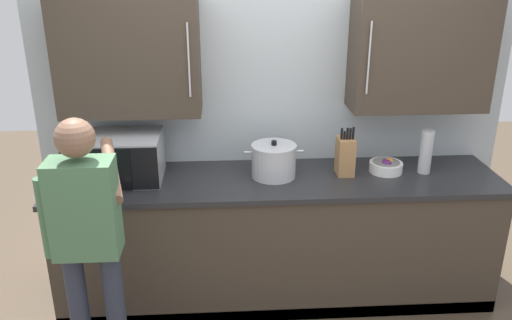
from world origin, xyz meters
TOP-DOWN VIEW (x-y plane):
  - back_wall_tiled at (-0.00, 1.04)m, footprint 3.29×0.44m
  - counter_unit at (0.00, 0.72)m, footprint 2.99×0.69m
  - microwave_oven at (-1.09, 0.76)m, footprint 0.59×0.43m
  - fruit_bowl at (0.75, 0.78)m, footprint 0.22×0.22m
  - thermos_flask at (1.00, 0.75)m, footprint 0.09×0.09m
  - knife_block at (0.46, 0.76)m, footprint 0.11×0.15m
  - stock_pot at (-0.03, 0.75)m, footprint 0.39×0.30m
  - person_figure at (-1.09, -0.00)m, footprint 0.44×0.57m

SIDE VIEW (x-z plane):
  - counter_unit at x=0.00m, z-range 0.00..0.91m
  - person_figure at x=-1.09m, z-range 0.15..1.71m
  - fruit_bowl at x=0.75m, z-range 0.90..1.00m
  - stock_pot at x=-0.03m, z-range 0.89..1.15m
  - knife_block at x=0.46m, z-range 0.87..1.21m
  - microwave_oven at x=-1.09m, z-range 0.91..1.21m
  - thermos_flask at x=1.00m, z-range 0.91..1.21m
  - back_wall_tiled at x=0.00m, z-range 0.14..2.73m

